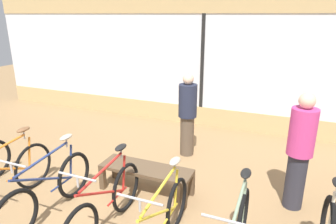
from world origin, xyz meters
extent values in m
plane|color=#99754C|center=(0.00, 0.00, 0.00)|extent=(24.00, 24.00, 0.00)
cube|color=tan|center=(0.00, 3.98, 0.23)|extent=(12.00, 0.08, 0.45)
cube|color=white|center=(0.00, 3.98, 1.52)|extent=(12.00, 0.04, 2.15)
cube|color=black|center=(0.00, 3.95, 1.52)|extent=(0.08, 0.02, 2.15)
torus|color=black|center=(-1.60, 0.30, 0.35)|extent=(0.05, 0.70, 0.70)
cylinder|color=orange|center=(-1.60, 0.26, 0.59)|extent=(0.03, 0.11, 0.49)
cylinder|color=orange|center=(-1.60, 0.05, 0.35)|extent=(0.03, 0.49, 0.03)
cylinder|color=#B2B2B7|center=(-1.60, 0.22, 0.90)|extent=(0.02, 0.02, 0.14)
ellipsoid|color=brown|center=(-1.60, 0.22, 0.98)|extent=(0.11, 0.22, 0.06)
torus|color=black|center=(-0.86, 0.33, 0.34)|extent=(0.06, 0.67, 0.67)
torus|color=black|center=(-0.86, -0.71, 0.34)|extent=(0.06, 0.67, 0.67)
cylinder|color=navy|center=(-0.86, -0.23, 0.58)|extent=(0.03, 0.98, 0.51)
cylinder|color=navy|center=(-0.86, 0.29, 0.58)|extent=(0.03, 0.11, 0.49)
cylinder|color=navy|center=(-0.86, -0.20, 0.85)|extent=(0.03, 0.90, 0.10)
cylinder|color=navy|center=(-0.86, 0.10, 0.34)|extent=(0.03, 0.47, 0.03)
cylinder|color=#B2B2B7|center=(-0.86, 0.25, 0.89)|extent=(0.02, 0.02, 0.14)
ellipsoid|color=#B2A893|center=(-0.86, 0.25, 0.97)|extent=(0.11, 0.22, 0.06)
cylinder|color=#B2B2B7|center=(-0.86, -0.65, 0.95)|extent=(0.02, 0.02, 0.12)
cylinder|color=#ADADB2|center=(-0.86, -0.65, 1.01)|extent=(0.46, 0.02, 0.02)
torus|color=black|center=(0.01, 0.34, 0.34)|extent=(0.05, 0.67, 0.67)
cylinder|color=red|center=(0.01, -0.20, 0.58)|extent=(0.03, 0.93, 0.51)
cylinder|color=red|center=(0.01, 0.30, 0.58)|extent=(0.03, 0.11, 0.49)
cylinder|color=red|center=(0.01, -0.17, 0.85)|extent=(0.03, 0.86, 0.10)
cylinder|color=red|center=(0.01, 0.11, 0.34)|extent=(0.03, 0.45, 0.03)
cylinder|color=#B2B2B7|center=(0.01, 0.26, 0.89)|extent=(0.02, 0.02, 0.14)
ellipsoid|color=black|center=(0.01, 0.26, 0.97)|extent=(0.11, 0.22, 0.06)
cylinder|color=#B2B2B7|center=(0.01, -0.60, 0.95)|extent=(0.02, 0.02, 0.12)
cylinder|color=#ADADB2|center=(0.01, -0.60, 1.01)|extent=(0.46, 0.02, 0.02)
torus|color=black|center=(0.78, 0.26, 0.33)|extent=(0.05, 0.65, 0.65)
cylinder|color=gold|center=(0.78, -0.29, 0.57)|extent=(0.03, 0.96, 0.51)
cylinder|color=gold|center=(0.78, 0.22, 0.57)|extent=(0.03, 0.11, 0.49)
cylinder|color=gold|center=(0.78, -0.26, 0.84)|extent=(0.03, 0.89, 0.10)
cylinder|color=gold|center=(0.78, 0.03, 0.33)|extent=(0.03, 0.46, 0.03)
cylinder|color=#B2B2B7|center=(0.78, 0.18, 0.88)|extent=(0.02, 0.02, 0.14)
ellipsoid|color=#B2A893|center=(0.78, 0.18, 0.96)|extent=(0.11, 0.22, 0.06)
cylinder|color=#B2B2B7|center=(0.78, -0.70, 0.94)|extent=(0.02, 0.02, 0.12)
cylinder|color=#ADADB2|center=(0.78, -0.70, 1.00)|extent=(0.46, 0.02, 0.02)
torus|color=black|center=(1.59, 0.24, 0.35)|extent=(0.05, 0.71, 0.71)
cylinder|color=gray|center=(1.59, 0.20, 0.59)|extent=(0.03, 0.11, 0.49)
cylinder|color=gray|center=(1.59, -0.28, 0.87)|extent=(0.03, 0.89, 0.10)
cylinder|color=#B2B2B7|center=(1.59, 0.16, 0.90)|extent=(0.02, 0.02, 0.14)
ellipsoid|color=black|center=(1.59, 0.16, 0.98)|extent=(0.11, 0.22, 0.06)
cylinder|color=#ADADB2|center=(1.59, -0.72, 1.02)|extent=(0.46, 0.02, 0.02)
cylinder|color=beige|center=(2.46, 0.31, 0.62)|extent=(0.03, 0.11, 0.49)
cube|color=brown|center=(0.08, 0.82, 0.39)|extent=(1.40, 0.44, 0.05)
cube|color=brown|center=(-0.58, 0.64, 0.18)|extent=(0.08, 0.08, 0.36)
cube|color=brown|center=(0.74, 0.64, 0.18)|extent=(0.08, 0.08, 0.36)
cube|color=brown|center=(-0.58, 1.00, 0.18)|extent=(0.08, 0.08, 0.36)
cube|color=brown|center=(0.74, 1.00, 0.18)|extent=(0.08, 0.08, 0.36)
cylinder|color=#2D2D38|center=(2.14, 1.27, 0.40)|extent=(0.26, 0.26, 0.80)
cylinder|color=#D13D84|center=(2.14, 1.27, 1.12)|extent=(0.34, 0.34, 0.64)
sphere|color=beige|center=(2.14, 1.27, 1.55)|extent=(0.21, 0.21, 0.21)
cylinder|color=brown|center=(0.22, 2.28, 0.38)|extent=(0.31, 0.31, 0.77)
cylinder|color=#23283D|center=(0.22, 2.28, 1.07)|extent=(0.40, 0.40, 0.61)
sphere|color=beige|center=(0.22, 2.28, 1.47)|extent=(0.20, 0.20, 0.20)
camera|label=1|loc=(1.88, -2.74, 2.58)|focal=32.00mm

